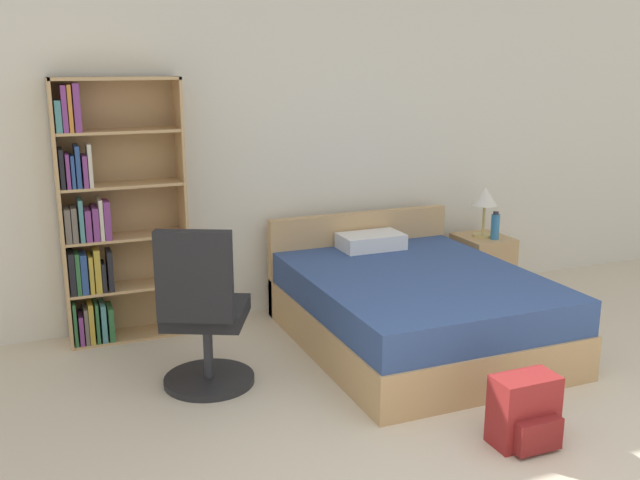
{
  "coord_description": "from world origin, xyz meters",
  "views": [
    {
      "loc": [
        -2.0,
        -2.07,
        1.99
      ],
      "look_at": [
        -0.33,
        1.98,
        0.88
      ],
      "focal_mm": 40.0,
      "sensor_mm": 36.0,
      "label": 1
    }
  ],
  "objects_px": {
    "bed": "(411,305)",
    "nightstand": "(482,266)",
    "bookshelf": "(107,220)",
    "table_lamp": "(485,199)",
    "water_bottle": "(495,226)",
    "backpack_red": "(525,412)",
    "office_chair": "(203,318)"
  },
  "relations": [
    {
      "from": "bookshelf",
      "to": "nightstand",
      "type": "relative_size",
      "value": 3.6
    },
    {
      "from": "table_lamp",
      "to": "nightstand",
      "type": "bearing_deg",
      "value": -51.65
    },
    {
      "from": "office_chair",
      "to": "water_bottle",
      "type": "height_order",
      "value": "office_chair"
    },
    {
      "from": "table_lamp",
      "to": "backpack_red",
      "type": "bearing_deg",
      "value": -119.41
    },
    {
      "from": "bookshelf",
      "to": "water_bottle",
      "type": "height_order",
      "value": "bookshelf"
    },
    {
      "from": "nightstand",
      "to": "water_bottle",
      "type": "relative_size",
      "value": 2.2
    },
    {
      "from": "bookshelf",
      "to": "nightstand",
      "type": "distance_m",
      "value": 3.14
    },
    {
      "from": "bed",
      "to": "backpack_red",
      "type": "xyz_separation_m",
      "value": [
        -0.15,
        -1.48,
        -0.09
      ]
    },
    {
      "from": "backpack_red",
      "to": "water_bottle",
      "type": "bearing_deg",
      "value": 58.49
    },
    {
      "from": "backpack_red",
      "to": "office_chair",
      "type": "bearing_deg",
      "value": 137.84
    },
    {
      "from": "office_chair",
      "to": "table_lamp",
      "type": "bearing_deg",
      "value": 19.0
    },
    {
      "from": "bed",
      "to": "table_lamp",
      "type": "xyz_separation_m",
      "value": [
        1.09,
        0.71,
        0.57
      ]
    },
    {
      "from": "nightstand",
      "to": "bookshelf",
      "type": "bearing_deg",
      "value": 176.66
    },
    {
      "from": "bookshelf",
      "to": "bed",
      "type": "xyz_separation_m",
      "value": [
        1.98,
        -0.89,
        -0.61
      ]
    },
    {
      "from": "office_chair",
      "to": "water_bottle",
      "type": "bearing_deg",
      "value": 16.44
    },
    {
      "from": "bed",
      "to": "office_chair",
      "type": "bearing_deg",
      "value": -172.76
    },
    {
      "from": "office_chair",
      "to": "bookshelf",
      "type": "bearing_deg",
      "value": 111.24
    },
    {
      "from": "water_bottle",
      "to": "backpack_red",
      "type": "xyz_separation_m",
      "value": [
        -1.27,
        -2.07,
        -0.45
      ]
    },
    {
      "from": "bed",
      "to": "water_bottle",
      "type": "xyz_separation_m",
      "value": [
        1.12,
        0.59,
        0.36
      ]
    },
    {
      "from": "table_lamp",
      "to": "water_bottle",
      "type": "height_order",
      "value": "table_lamp"
    },
    {
      "from": "bed",
      "to": "nightstand",
      "type": "bearing_deg",
      "value": 32.82
    },
    {
      "from": "nightstand",
      "to": "table_lamp",
      "type": "bearing_deg",
      "value": 128.35
    },
    {
      "from": "office_chair",
      "to": "nightstand",
      "type": "distance_m",
      "value": 2.81
    },
    {
      "from": "bed",
      "to": "nightstand",
      "type": "relative_size",
      "value": 3.75
    },
    {
      "from": "bookshelf",
      "to": "table_lamp",
      "type": "height_order",
      "value": "bookshelf"
    },
    {
      "from": "bookshelf",
      "to": "backpack_red",
      "type": "distance_m",
      "value": 3.07
    },
    {
      "from": "nightstand",
      "to": "backpack_red",
      "type": "relative_size",
      "value": 1.36
    },
    {
      "from": "bookshelf",
      "to": "water_bottle",
      "type": "xyz_separation_m",
      "value": [
        3.1,
        -0.29,
        -0.26
      ]
    },
    {
      "from": "bookshelf",
      "to": "table_lamp",
      "type": "relative_size",
      "value": 4.37
    },
    {
      "from": "bed",
      "to": "office_chair",
      "type": "relative_size",
      "value": 1.85
    },
    {
      "from": "office_chair",
      "to": "backpack_red",
      "type": "bearing_deg",
      "value": -42.16
    },
    {
      "from": "office_chair",
      "to": "backpack_red",
      "type": "relative_size",
      "value": 2.77
    }
  ]
}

